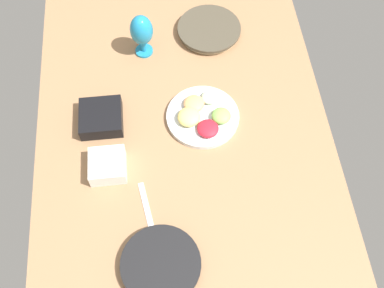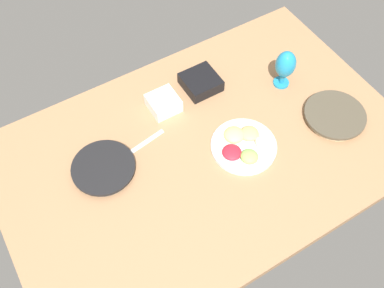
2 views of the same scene
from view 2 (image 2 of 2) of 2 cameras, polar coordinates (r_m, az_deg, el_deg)
name	(u,v)px [view 2 (image 2 of 2)]	position (r cm, az deg, el deg)	size (l,w,h in cm)	color
ground_plane	(205,152)	(176.20, 1.63, -1.02)	(160.00, 104.00, 4.00)	#99704C
dinner_plate_left	(335,116)	(191.25, 17.98, 3.49)	(25.38, 25.38, 3.09)	beige
dinner_plate_right	(104,169)	(171.20, -11.37, -3.13)	(24.42, 24.42, 3.19)	#4C4C51
fruit_platter	(244,145)	(174.49, 6.69, -0.11)	(26.13, 26.13, 5.43)	silver
hurricane_glass_blue	(285,65)	(191.02, 12.00, 9.93)	(8.69, 8.69, 18.39)	teal
square_bowl_black	(201,82)	(191.93, 1.13, 8.07)	(14.87, 14.87, 5.47)	black
square_bowl_white	(163,103)	(184.45, -3.71, 5.38)	(12.01, 12.01, 5.97)	white
fork_by_right_plate	(145,142)	(176.84, -6.07, 0.21)	(18.00, 1.80, 0.60)	silver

